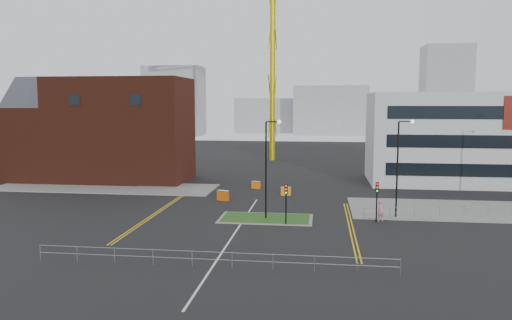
# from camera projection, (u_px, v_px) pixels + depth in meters

# --- Properties ---
(ground) EXTENTS (200.00, 200.00, 0.00)m
(ground) POSITION_uv_depth(u_px,v_px,m) (229.00, 242.00, 38.53)
(ground) COLOR black
(ground) RESTS_ON ground
(pavement_left) EXTENTS (28.00, 8.00, 0.12)m
(pavement_left) POSITION_uv_depth(u_px,v_px,m) (105.00, 188.00, 62.76)
(pavement_left) COLOR slate
(pavement_left) RESTS_ON ground
(pavement_right) EXTENTS (24.00, 10.00, 0.12)m
(pavement_right) POSITION_uv_depth(u_px,v_px,m) (472.00, 210.00, 49.49)
(pavement_right) COLOR slate
(pavement_right) RESTS_ON ground
(island_kerb) EXTENTS (8.60, 4.60, 0.08)m
(island_kerb) POSITION_uv_depth(u_px,v_px,m) (266.00, 219.00, 46.15)
(island_kerb) COLOR slate
(island_kerb) RESTS_ON ground
(grass_island) EXTENTS (8.00, 4.00, 0.12)m
(grass_island) POSITION_uv_depth(u_px,v_px,m) (266.00, 218.00, 46.15)
(grass_island) COLOR #1E4A18
(grass_island) RESTS_ON ground
(brick_building) EXTENTS (24.20, 10.07, 14.24)m
(brick_building) POSITION_uv_depth(u_px,v_px,m) (101.00, 131.00, 68.26)
(brick_building) COLOR #4C1E13
(brick_building) RESTS_ON ground
(office_block) EXTENTS (25.00, 12.20, 12.00)m
(office_block) POSITION_uv_depth(u_px,v_px,m) (466.00, 138.00, 65.99)
(office_block) COLOR silver
(office_block) RESTS_ON ground
(tower_crane) EXTENTS (49.68, 20.36, 39.97)m
(tower_crane) POSITION_uv_depth(u_px,v_px,m) (302.00, 10.00, 91.14)
(tower_crane) COLOR #C0B20B
(tower_crane) RESTS_ON ground
(streetlamp_island) EXTENTS (1.46, 0.36, 9.18)m
(streetlamp_island) POSITION_uv_depth(u_px,v_px,m) (268.00, 161.00, 45.50)
(streetlamp_island) COLOR black
(streetlamp_island) RESTS_ON ground
(streetlamp_right_near) EXTENTS (1.46, 0.36, 9.18)m
(streetlamp_right_near) POSITION_uv_depth(u_px,v_px,m) (400.00, 160.00, 45.93)
(streetlamp_right_near) COLOR black
(streetlamp_right_near) RESTS_ON ground
(traffic_light_island) EXTENTS (0.28, 0.33, 3.65)m
(traffic_light_island) POSITION_uv_depth(u_px,v_px,m) (286.00, 196.00, 43.61)
(traffic_light_island) COLOR black
(traffic_light_island) RESTS_ON ground
(traffic_light_right) EXTENTS (0.28, 0.33, 3.65)m
(traffic_light_right) POSITION_uv_depth(u_px,v_px,m) (377.00, 194.00, 44.55)
(traffic_light_right) COLOR black
(traffic_light_right) RESTS_ON ground
(railing_front) EXTENTS (24.05, 0.05, 1.10)m
(railing_front) POSITION_uv_depth(u_px,v_px,m) (212.00, 256.00, 32.53)
(railing_front) COLOR gray
(railing_front) RESTS_ON ground
(railing_left) EXTENTS (6.05, 0.05, 1.10)m
(railing_left) POSITION_uv_depth(u_px,v_px,m) (164.00, 189.00, 57.59)
(railing_left) COLOR gray
(railing_left) RESTS_ON ground
(railing_right) EXTENTS (19.05, 5.05, 1.10)m
(railing_right) POSITION_uv_depth(u_px,v_px,m) (464.00, 208.00, 47.14)
(railing_right) COLOR gray
(railing_right) RESTS_ON ground
(centre_line) EXTENTS (0.15, 30.00, 0.01)m
(centre_line) POSITION_uv_depth(u_px,v_px,m) (233.00, 235.00, 40.50)
(centre_line) COLOR silver
(centre_line) RESTS_ON ground
(yellow_left_a) EXTENTS (0.12, 24.00, 0.01)m
(yellow_left_a) POSITION_uv_depth(u_px,v_px,m) (158.00, 211.00, 49.54)
(yellow_left_a) COLOR gold
(yellow_left_a) RESTS_ON ground
(yellow_left_b) EXTENTS (0.12, 24.00, 0.01)m
(yellow_left_b) POSITION_uv_depth(u_px,v_px,m) (161.00, 211.00, 49.50)
(yellow_left_b) COLOR gold
(yellow_left_b) RESTS_ON ground
(yellow_right_a) EXTENTS (0.12, 20.00, 0.01)m
(yellow_right_a) POSITION_uv_depth(u_px,v_px,m) (349.00, 227.00, 43.22)
(yellow_right_a) COLOR gold
(yellow_right_a) RESTS_ON ground
(yellow_right_b) EXTENTS (0.12, 20.00, 0.01)m
(yellow_right_b) POSITION_uv_depth(u_px,v_px,m) (353.00, 227.00, 43.18)
(yellow_right_b) COLOR gold
(yellow_right_b) RESTS_ON ground
(skyline_a) EXTENTS (18.00, 12.00, 22.00)m
(skyline_a) POSITION_uv_depth(u_px,v_px,m) (175.00, 101.00, 160.58)
(skyline_a) COLOR gray
(skyline_a) RESTS_ON ground
(skyline_b) EXTENTS (24.00, 12.00, 16.00)m
(skyline_b) POSITION_uv_depth(u_px,v_px,m) (331.00, 110.00, 164.36)
(skyline_b) COLOR gray
(skyline_b) RESTS_ON ground
(skyline_c) EXTENTS (14.00, 12.00, 28.00)m
(skyline_c) POSITION_uv_depth(u_px,v_px,m) (445.00, 91.00, 154.25)
(skyline_c) COLOR gray
(skyline_c) RESTS_ON ground
(skyline_d) EXTENTS (30.00, 12.00, 12.00)m
(skyline_d) POSITION_uv_depth(u_px,v_px,m) (279.00, 115.00, 176.75)
(skyline_d) COLOR gray
(skyline_d) RESTS_ON ground
(pedestrian) EXTENTS (0.78, 0.60, 1.90)m
(pedestrian) POSITION_uv_depth(u_px,v_px,m) (381.00, 211.00, 45.22)
(pedestrian) COLOR #C68097
(pedestrian) RESTS_ON ground
(barrier_left) EXTENTS (1.41, 0.95, 1.13)m
(barrier_left) POSITION_uv_depth(u_px,v_px,m) (223.00, 195.00, 54.68)
(barrier_left) COLOR #CB4E0B
(barrier_left) RESTS_ON ground
(barrier_mid) EXTENTS (1.19, 0.56, 0.97)m
(barrier_mid) POSITION_uv_depth(u_px,v_px,m) (286.00, 191.00, 57.77)
(barrier_mid) COLOR orange
(barrier_mid) RESTS_ON ground
(barrier_right) EXTENTS (1.16, 0.75, 0.93)m
(barrier_right) POSITION_uv_depth(u_px,v_px,m) (256.00, 185.00, 62.24)
(barrier_right) COLOR orange
(barrier_right) RESTS_ON ground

